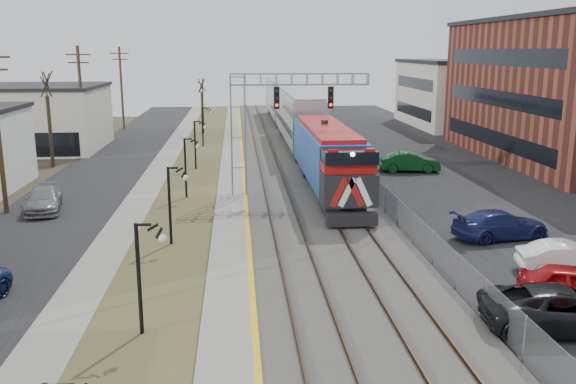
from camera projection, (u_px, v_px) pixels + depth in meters
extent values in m
cube|color=black|center=(95.00, 178.00, 46.62)|extent=(7.00, 120.00, 0.04)
cube|color=gray|center=(154.00, 177.00, 46.98)|extent=(2.00, 120.00, 0.08)
cube|color=#4E4F2A|center=(194.00, 176.00, 47.24)|extent=(4.00, 120.00, 0.06)
cube|color=gray|center=(232.00, 175.00, 47.46)|extent=(2.00, 120.00, 0.24)
cube|color=#595651|center=(296.00, 174.00, 47.88)|extent=(8.00, 120.00, 0.20)
cube|color=black|center=(445.00, 172.00, 48.89)|extent=(16.00, 120.00, 0.04)
cube|color=gold|center=(244.00, 173.00, 47.51)|extent=(0.24, 120.00, 0.01)
cube|color=#2D2119|center=(261.00, 172.00, 47.61)|extent=(0.08, 120.00, 0.15)
cube|color=#2D2119|center=(280.00, 172.00, 47.74)|extent=(0.08, 120.00, 0.15)
cube|color=#2D2119|center=(305.00, 171.00, 47.90)|extent=(0.08, 120.00, 0.15)
cube|color=#2D2119|center=(324.00, 171.00, 48.03)|extent=(0.08, 120.00, 0.15)
cube|color=#13459F|center=(328.00, 159.00, 40.83)|extent=(3.00, 17.00, 4.25)
cube|color=black|center=(352.00, 219.00, 32.79)|extent=(2.80, 0.50, 0.70)
cube|color=#979AA1|center=(298.00, 118.00, 60.40)|extent=(3.00, 22.00, 5.33)
cube|color=#979AA1|center=(281.00, 100.00, 82.52)|extent=(3.00, 22.00, 5.33)
cube|color=gray|center=(238.00, 138.00, 39.83)|extent=(1.00, 1.00, 8.00)
cube|color=gray|center=(299.00, 79.00, 39.31)|extent=(9.00, 0.80, 0.80)
cube|color=black|center=(277.00, 98.00, 39.01)|extent=(0.35, 0.25, 1.40)
cube|color=black|center=(331.00, 98.00, 39.30)|extent=(0.35, 0.25, 1.40)
cylinder|color=black|center=(139.00, 280.00, 20.59)|extent=(0.14, 0.14, 4.00)
cylinder|color=black|center=(170.00, 206.00, 30.29)|extent=(0.14, 0.14, 4.00)
cylinder|color=black|center=(185.00, 169.00, 40.00)|extent=(0.14, 0.14, 4.00)
cylinder|color=black|center=(195.00, 145.00, 49.70)|extent=(0.14, 0.14, 4.00)
cylinder|color=black|center=(203.00, 127.00, 61.34)|extent=(0.14, 0.14, 4.00)
cylinder|color=#4C3823|center=(82.00, 102.00, 54.94)|extent=(0.28, 0.28, 10.00)
cylinder|color=#4C3823|center=(122.00, 89.00, 74.34)|extent=(0.28, 0.28, 10.00)
cube|color=gray|center=(349.00, 164.00, 48.07)|extent=(0.04, 120.00, 1.60)
cube|color=beige|center=(28.00, 119.00, 59.71)|extent=(14.00, 12.00, 6.00)
cube|color=beige|center=(474.00, 95.00, 78.26)|extent=(16.00, 18.00, 8.00)
cylinder|color=#382D23|center=(50.00, 132.00, 50.42)|extent=(0.30, 0.30, 5.95)
cylinder|color=#382D23|center=(203.00, 113.00, 70.90)|extent=(0.30, 0.30, 4.90)
imported|color=white|center=(570.00, 260.00, 26.39)|extent=(4.55, 2.24, 1.43)
imported|color=black|center=(563.00, 310.00, 21.15)|extent=(5.93, 3.37, 1.56)
imported|color=navy|center=(500.00, 225.00, 31.53)|extent=(5.37, 2.94, 1.47)
imported|color=slate|center=(406.00, 161.00, 49.75)|extent=(4.51, 3.13, 1.43)
imported|color=#0E4819|center=(409.00, 162.00, 48.89)|extent=(4.91, 2.10, 1.57)
imported|color=gray|center=(44.00, 200.00, 36.97)|extent=(2.87, 5.08, 1.39)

